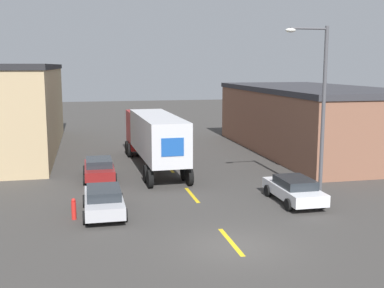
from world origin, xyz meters
TOP-DOWN VIEW (x-y plane):
  - ground_plane at (0.00, 0.00)m, footprint 160.00×160.00m
  - road_centerline at (0.00, 7.79)m, footprint 0.20×17.64m
  - warehouse_right at (12.49, 19.15)m, footprint 9.31×20.81m
  - semi_truck at (-1.04, 15.58)m, footprint 3.02×13.13m
  - parked_car_left_near at (-4.85, 5.34)m, footprint 1.99×4.43m
  - parked_car_left_far at (-4.85, 12.69)m, footprint 1.99×4.43m
  - parked_car_right_near at (4.85, 5.26)m, footprint 1.99×4.43m
  - street_lamp at (6.49, 6.04)m, footprint 2.39×0.32m
  - fire_hydrant at (-6.24, 4.86)m, footprint 0.22×0.22m

SIDE VIEW (x-z plane):
  - ground_plane at x=0.00m, z-range 0.00..0.00m
  - road_centerline at x=0.00m, z-range 0.00..0.01m
  - fire_hydrant at x=-6.24m, z-range 0.00..1.00m
  - parked_car_left_near at x=-4.85m, z-range 0.05..1.37m
  - parked_car_left_far at x=-4.85m, z-range 0.05..1.37m
  - parked_car_right_near at x=4.85m, z-range 0.05..1.37m
  - semi_truck at x=-1.04m, z-range 0.41..4.22m
  - warehouse_right at x=12.49m, z-range 0.01..5.34m
  - street_lamp at x=6.49m, z-range 0.65..9.69m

